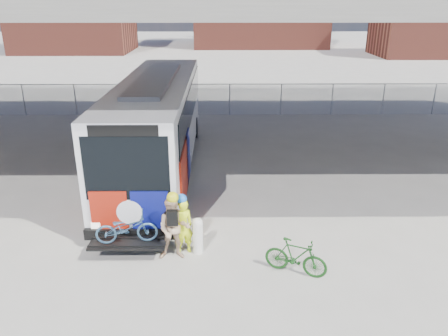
{
  "coord_description": "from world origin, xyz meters",
  "views": [
    {
      "loc": [
        0.44,
        -13.19,
        6.47
      ],
      "look_at": [
        0.55,
        -0.75,
        1.6
      ],
      "focal_mm": 35.0,
      "sensor_mm": 36.0,
      "label": 1
    }
  ],
  "objects_px": {
    "bus": "(158,118)",
    "cyclist_tan": "(174,228)",
    "bike_parked": "(296,257)",
    "cyclist_hivis": "(183,225)",
    "bollard": "(198,234)"
  },
  "relations": [
    {
      "from": "bus",
      "to": "cyclist_tan",
      "type": "height_order",
      "value": "bus"
    },
    {
      "from": "bike_parked",
      "to": "bus",
      "type": "bearing_deg",
      "value": 54.18
    },
    {
      "from": "cyclist_hivis",
      "to": "cyclist_tan",
      "type": "xyz_separation_m",
      "value": [
        -0.2,
        -0.26,
        0.07
      ]
    },
    {
      "from": "bollard",
      "to": "bike_parked",
      "type": "bearing_deg",
      "value": -21.65
    },
    {
      "from": "bus",
      "to": "cyclist_tan",
      "type": "xyz_separation_m",
      "value": [
        1.23,
        -6.59,
        -1.2
      ]
    },
    {
      "from": "bike_parked",
      "to": "bollard",
      "type": "bearing_deg",
      "value": 92.04
    },
    {
      "from": "bollard",
      "to": "bike_parked",
      "type": "xyz_separation_m",
      "value": [
        2.47,
        -0.98,
        -0.08
      ]
    },
    {
      "from": "cyclist_hivis",
      "to": "bike_parked",
      "type": "height_order",
      "value": "cyclist_hivis"
    },
    {
      "from": "bus",
      "to": "bike_parked",
      "type": "bearing_deg",
      "value": -59.51
    },
    {
      "from": "bus",
      "to": "bollard",
      "type": "relative_size",
      "value": 12.43
    },
    {
      "from": "bus",
      "to": "bike_parked",
      "type": "distance_m",
      "value": 8.64
    },
    {
      "from": "cyclist_tan",
      "to": "bollard",
      "type": "bearing_deg",
      "value": 21.17
    },
    {
      "from": "bike_parked",
      "to": "cyclist_tan",
      "type": "bearing_deg",
      "value": 100.43
    },
    {
      "from": "cyclist_hivis",
      "to": "cyclist_tan",
      "type": "height_order",
      "value": "cyclist_tan"
    },
    {
      "from": "bus",
      "to": "bollard",
      "type": "distance_m",
      "value": 6.78
    }
  ]
}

